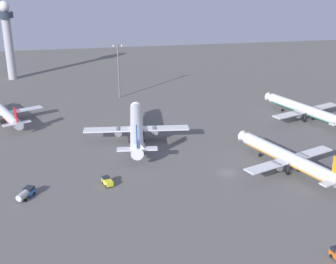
{
  "coord_description": "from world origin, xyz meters",
  "views": [
    {
      "loc": [
        -39.88,
        -116.19,
        59.91
      ],
      "look_at": [
        -13.26,
        26.49,
        4.0
      ],
      "focal_mm": 48.71,
      "sensor_mm": 36.0,
      "label": 1
    }
  ],
  "objects": [
    {
      "name": "airplane_terminal_side",
      "position": [
        -71.49,
        59.34,
        3.66
      ],
      "size": [
        28.23,
        35.74,
        9.69
      ],
      "rotation": [
        0.0,
        0.0,
        0.42
      ],
      "color": "silver",
      "rests_on": "ground"
    },
    {
      "name": "ground_plane",
      "position": [
        0.0,
        0.0,
        0.0
      ],
      "size": [
        416.0,
        416.0,
        0.0
      ],
      "primitive_type": "plane",
      "color": "#605E5B"
    },
    {
      "name": "control_tower",
      "position": [
        -77.29,
        128.42,
        22.9
      ],
      "size": [
        8.0,
        8.0,
        39.71
      ],
      "color": "#A8A8B2",
      "rests_on": "ground"
    },
    {
      "name": "airplane_taxiway_distant",
      "position": [
        44.02,
        40.15,
        4.05
      ],
      "size": [
        31.72,
        40.25,
        10.73
      ],
      "rotation": [
        0.0,
        0.0,
        0.36
      ],
      "color": "silver",
      "rests_on": "ground"
    },
    {
      "name": "airplane_far_stand",
      "position": [
        18.07,
        -1.69,
        4.07
      ],
      "size": [
        31.83,
        40.38,
        10.78
      ],
      "rotation": [
        0.0,
        0.0,
        0.37
      ],
      "color": "white",
      "rests_on": "ground"
    },
    {
      "name": "apron_light_central",
      "position": [
        -24.98,
        84.03,
        13.88
      ],
      "size": [
        4.8,
        0.9,
        24.12
      ],
      "color": "slate",
      "rests_on": "ground"
    },
    {
      "name": "airplane_near_gate",
      "position": [
        -23.59,
        30.9,
        4.53
      ],
      "size": [
        36.48,
        46.77,
        11.99
      ],
      "rotation": [
        0.0,
        0.0,
        -0.11
      ],
      "color": "white",
      "rests_on": "ground"
    },
    {
      "name": "fuel_truck",
      "position": [
        -57.36,
        -4.2,
        1.37
      ],
      "size": [
        4.8,
        6.55,
        2.35
      ],
      "rotation": [
        0.0,
        0.0,
        5.8
      ],
      "color": "#3372BF",
      "rests_on": "ground"
    },
    {
      "name": "baggage_tractor",
      "position": [
        -35.7,
        -1.04,
        1.18
      ],
      "size": [
        3.14,
        4.54,
        2.25
      ],
      "rotation": [
        0.0,
        0.0,
        0.31
      ],
      "color": "yellow",
      "rests_on": "ground"
    }
  ]
}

